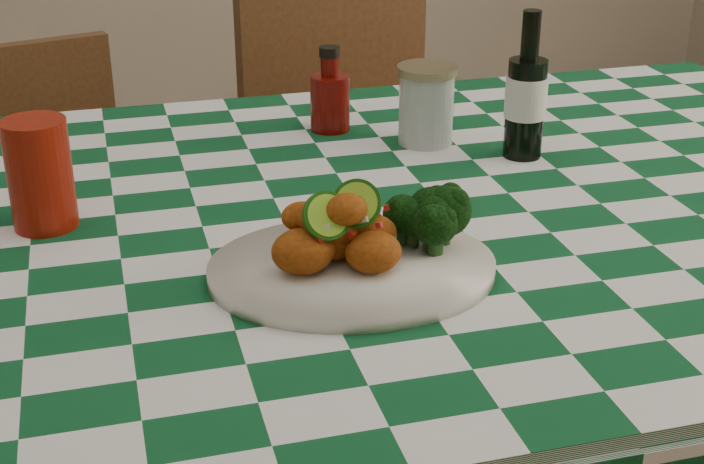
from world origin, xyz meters
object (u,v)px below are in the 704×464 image
object	(u,v)px
fried_chicken_pile	(344,229)
beer_bottle	(527,85)
mason_jar	(426,105)
plate	(352,269)
wooden_chair_left	(64,261)
wooden_chair_right	(374,193)
red_tumbler	(40,174)
ketchup_bottle	(330,89)
dining_table	(360,455)

from	to	relation	value
fried_chicken_pile	beer_bottle	world-z (taller)	beer_bottle
fried_chicken_pile	mason_jar	distance (m)	0.46
plate	wooden_chair_left	distance (m)	1.06
wooden_chair_left	beer_bottle	bearing A→B (deg)	-57.23
plate	wooden_chair_right	size ratio (longest dim) A/B	0.33
wooden_chair_left	wooden_chair_right	size ratio (longest dim) A/B	0.84
mason_jar	plate	bearing A→B (deg)	-119.38
mason_jar	beer_bottle	world-z (taller)	beer_bottle
plate	red_tumbler	distance (m)	0.41
ketchup_bottle	mason_jar	world-z (taller)	ketchup_bottle
dining_table	mason_jar	bearing A→B (deg)	53.31
ketchup_bottle	wooden_chair_left	xyz separation A→B (m)	(-0.45, 0.42, -0.45)
fried_chicken_pile	wooden_chair_left	xyz separation A→B (m)	(-0.34, 0.92, -0.44)
plate	mason_jar	world-z (taller)	mason_jar
dining_table	red_tumbler	bearing A→B (deg)	172.23
ketchup_bottle	beer_bottle	xyz separation A→B (m)	(0.24, -0.19, 0.04)
plate	fried_chicken_pile	xyz separation A→B (m)	(-0.01, 0.00, 0.05)
fried_chicken_pile	plate	bearing A→B (deg)	0.00
mason_jar	fried_chicken_pile	bearing A→B (deg)	-120.38
dining_table	wooden_chair_right	distance (m)	0.79
dining_table	beer_bottle	bearing A→B (deg)	24.21
dining_table	beer_bottle	xyz separation A→B (m)	(0.28, 0.13, 0.50)
dining_table	wooden_chair_left	xyz separation A→B (m)	(-0.41, 0.74, 0.01)
ketchup_bottle	red_tumbler	bearing A→B (deg)	-148.62
red_tumbler	wooden_chair_right	xyz separation A→B (m)	(0.63, 0.69, -0.37)
wooden_chair_left	ketchup_bottle	bearing A→B (deg)	-59.05
ketchup_bottle	dining_table	bearing A→B (deg)	-96.82
wooden_chair_left	wooden_chair_right	bearing A→B (deg)	-15.54
ketchup_bottle	plate	bearing A→B (deg)	-101.26
plate	red_tumbler	bearing A→B (deg)	145.01
wooden_chair_right	dining_table	bearing A→B (deg)	-118.80
mason_jar	ketchup_bottle	bearing A→B (deg)	142.21
dining_table	plate	distance (m)	0.44
fried_chicken_pile	mason_jar	xyz separation A→B (m)	(0.23, 0.40, 0.00)
dining_table	wooden_chair_right	xyz separation A→B (m)	(0.24, 0.74, 0.09)
beer_bottle	wooden_chair_right	distance (m)	0.74
plate	wooden_chair_right	distance (m)	1.02
plate	mason_jar	xyz separation A→B (m)	(0.22, 0.40, 0.05)
wooden_chair_left	dining_table	bearing A→B (deg)	-76.55
beer_bottle	wooden_chair_right	bearing A→B (deg)	93.94
plate	beer_bottle	xyz separation A→B (m)	(0.34, 0.30, 0.10)
red_tumbler	ketchup_bottle	distance (m)	0.50
fried_chicken_pile	red_tumbler	distance (m)	0.40
plate	fried_chicken_pile	distance (m)	0.05
dining_table	wooden_chair_left	bearing A→B (deg)	119.25
wooden_chair_right	ketchup_bottle	bearing A→B (deg)	-126.12
beer_bottle	wooden_chair_left	xyz separation A→B (m)	(-0.70, 0.61, -0.49)
fried_chicken_pile	mason_jar	size ratio (longest dim) A/B	1.09
red_tumbler	wooden_chair_left	size ratio (longest dim) A/B	0.17
mason_jar	wooden_chair_right	bearing A→B (deg)	81.76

